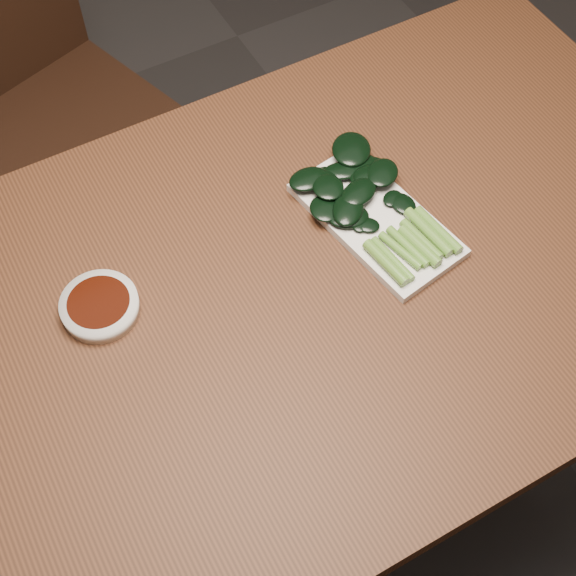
{
  "coord_description": "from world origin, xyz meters",
  "views": [
    {
      "loc": [
        -0.3,
        -0.54,
        1.71
      ],
      "look_at": [
        -0.0,
        -0.01,
        0.76
      ],
      "focal_mm": 50.0,
      "sensor_mm": 36.0,
      "label": 1
    }
  ],
  "objects_px": {
    "sauce_bowl": "(100,306)",
    "chair_far": "(39,99)",
    "table": "(287,312)",
    "gai_lan": "(364,194)",
    "serving_plate": "(376,220)"
  },
  "relations": [
    {
      "from": "chair_far",
      "to": "sauce_bowl",
      "type": "xyz_separation_m",
      "value": [
        -0.1,
        -0.73,
        0.27
      ]
    },
    {
      "from": "table",
      "to": "sauce_bowl",
      "type": "relative_size",
      "value": 12.82
    },
    {
      "from": "sauce_bowl",
      "to": "serving_plate",
      "type": "height_order",
      "value": "sauce_bowl"
    },
    {
      "from": "sauce_bowl",
      "to": "serving_plate",
      "type": "xyz_separation_m",
      "value": [
        0.42,
        -0.05,
        -0.01
      ]
    },
    {
      "from": "table",
      "to": "gai_lan",
      "type": "distance_m",
      "value": 0.21
    },
    {
      "from": "chair_far",
      "to": "serving_plate",
      "type": "height_order",
      "value": "chair_far"
    },
    {
      "from": "table",
      "to": "chair_far",
      "type": "bearing_deg",
      "value": 100.48
    },
    {
      "from": "sauce_bowl",
      "to": "serving_plate",
      "type": "distance_m",
      "value": 0.42
    },
    {
      "from": "sauce_bowl",
      "to": "gai_lan",
      "type": "xyz_separation_m",
      "value": [
        0.42,
        -0.02,
        0.01
      ]
    },
    {
      "from": "sauce_bowl",
      "to": "chair_far",
      "type": "bearing_deg",
      "value": 82.6
    },
    {
      "from": "chair_far",
      "to": "serving_plate",
      "type": "relative_size",
      "value": 3.14
    },
    {
      "from": "sauce_bowl",
      "to": "gai_lan",
      "type": "relative_size",
      "value": 0.37
    },
    {
      "from": "sauce_bowl",
      "to": "gai_lan",
      "type": "height_order",
      "value": "gai_lan"
    },
    {
      "from": "table",
      "to": "serving_plate",
      "type": "height_order",
      "value": "serving_plate"
    },
    {
      "from": "table",
      "to": "sauce_bowl",
      "type": "bearing_deg",
      "value": 159.86
    }
  ]
}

